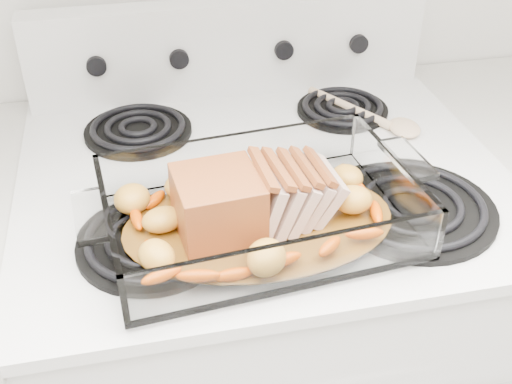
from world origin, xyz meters
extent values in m
cube|color=white|center=(0.00, 1.66, 0.46)|extent=(0.76, 0.65, 0.92)
cube|color=white|center=(0.00, 1.66, 0.93)|extent=(0.78, 0.67, 0.02)
cube|color=white|center=(0.00, 1.95, 1.03)|extent=(0.76, 0.06, 0.18)
cylinder|color=black|center=(-0.19, 1.50, 0.94)|extent=(0.21, 0.21, 0.01)
cylinder|color=black|center=(0.19, 1.50, 0.94)|extent=(0.25, 0.25, 0.01)
cylinder|color=black|center=(-0.19, 1.81, 0.94)|extent=(0.19, 0.19, 0.01)
cylinder|color=black|center=(0.19, 1.81, 0.94)|extent=(0.17, 0.17, 0.01)
cylinder|color=black|center=(-0.25, 1.92, 1.03)|extent=(0.04, 0.02, 0.04)
cylinder|color=black|center=(-0.10, 1.92, 1.03)|extent=(0.04, 0.02, 0.04)
cylinder|color=black|center=(0.10, 1.92, 1.03)|extent=(0.04, 0.02, 0.04)
cylinder|color=black|center=(0.25, 1.92, 1.03)|extent=(0.04, 0.02, 0.04)
cube|color=white|center=(-0.04, 1.49, 0.95)|extent=(0.41, 0.27, 0.01)
cube|color=white|center=(-0.04, 1.36, 0.99)|extent=(0.41, 0.01, 0.07)
cube|color=white|center=(-0.04, 1.62, 0.99)|extent=(0.41, 0.01, 0.07)
cube|color=white|center=(-0.24, 1.49, 0.99)|extent=(0.01, 0.27, 0.07)
cube|color=white|center=(0.16, 1.49, 0.99)|extent=(0.01, 0.27, 0.07)
cylinder|color=#603A0F|center=(-0.04, 1.49, 0.95)|extent=(0.24, 0.24, 0.00)
cube|color=#92441D|center=(-0.10, 1.49, 1.00)|extent=(0.11, 0.11, 0.09)
cube|color=beige|center=(-0.04, 1.49, 0.99)|extent=(0.04, 0.11, 0.08)
cube|color=beige|center=(-0.01, 1.49, 0.99)|extent=(0.04, 0.10, 0.08)
cube|color=beige|center=(0.01, 1.49, 0.99)|extent=(0.05, 0.10, 0.08)
cube|color=beige|center=(0.03, 1.49, 0.99)|extent=(0.05, 0.10, 0.07)
cube|color=beige|center=(0.05, 1.49, 0.99)|extent=(0.05, 0.10, 0.07)
ellipsoid|color=#C83C00|center=(-0.17, 1.42, 0.96)|extent=(0.05, 0.02, 0.02)
ellipsoid|color=#C83C00|center=(0.06, 1.42, 0.96)|extent=(0.05, 0.02, 0.02)
ellipsoid|color=#C83C00|center=(0.09, 1.51, 0.96)|extent=(0.05, 0.02, 0.02)
ellipsoid|color=#C83C00|center=(-0.18, 1.53, 0.96)|extent=(0.05, 0.02, 0.02)
ellipsoid|color=orange|center=(-0.18, 1.56, 0.97)|extent=(0.05, 0.05, 0.04)
ellipsoid|color=orange|center=(-0.02, 1.57, 0.97)|extent=(0.05, 0.05, 0.04)
ellipsoid|color=orange|center=(0.07, 1.47, 0.97)|extent=(0.05, 0.05, 0.04)
cylinder|color=beige|center=(0.20, 1.81, 0.95)|extent=(0.11, 0.18, 0.02)
ellipsoid|color=beige|center=(0.27, 1.72, 0.95)|extent=(0.05, 0.07, 0.02)
camera|label=1|loc=(-0.19, 0.80, 1.50)|focal=45.00mm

